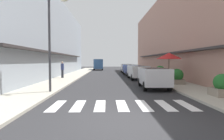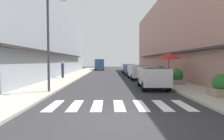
{
  "view_description": "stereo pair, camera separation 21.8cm",
  "coord_description": "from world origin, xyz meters",
  "px_view_note": "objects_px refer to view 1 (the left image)",
  "views": [
    {
      "loc": [
        -0.66,
        -6.01,
        1.95
      ],
      "look_at": [
        -0.12,
        13.83,
        1.03
      ],
      "focal_mm": 30.92,
      "sensor_mm": 36.0,
      "label": 1
    },
    {
      "loc": [
        -0.44,
        -6.01,
        1.95
      ],
      "look_at": [
        -0.12,
        13.83,
        1.03
      ],
      "focal_mm": 30.92,
      "sensor_mm": 36.0,
      "label": 2
    }
  ],
  "objects_px": {
    "street_lamp": "(52,34)",
    "pedestrian_walking_near": "(62,69)",
    "planter_corner": "(222,86)",
    "parked_car_mid": "(138,71)",
    "parked_car_distant": "(127,67)",
    "cafe_umbrella": "(169,56)",
    "planter_far": "(160,72)",
    "parked_car_far": "(131,69)",
    "planter_midblock": "(177,77)",
    "parked_car_near": "(154,76)",
    "delivery_van": "(98,64)"
  },
  "relations": [
    {
      "from": "delivery_van",
      "to": "planter_corner",
      "type": "bearing_deg",
      "value": -76.41
    },
    {
      "from": "delivery_van",
      "to": "street_lamp",
      "type": "relative_size",
      "value": 0.96
    },
    {
      "from": "planter_corner",
      "to": "pedestrian_walking_near",
      "type": "bearing_deg",
      "value": 133.81
    },
    {
      "from": "parked_car_far",
      "to": "planter_far",
      "type": "height_order",
      "value": "parked_car_far"
    },
    {
      "from": "cafe_umbrella",
      "to": "planter_corner",
      "type": "bearing_deg",
      "value": -85.25
    },
    {
      "from": "planter_midblock",
      "to": "planter_far",
      "type": "height_order",
      "value": "planter_far"
    },
    {
      "from": "street_lamp",
      "to": "pedestrian_walking_near",
      "type": "distance_m",
      "value": 10.06
    },
    {
      "from": "planter_corner",
      "to": "parked_car_mid",
      "type": "bearing_deg",
      "value": 104.34
    },
    {
      "from": "parked_car_near",
      "to": "parked_car_far",
      "type": "relative_size",
      "value": 0.89
    },
    {
      "from": "parked_car_near",
      "to": "cafe_umbrella",
      "type": "distance_m",
      "value": 4.17
    },
    {
      "from": "planter_midblock",
      "to": "planter_far",
      "type": "distance_m",
      "value": 4.62
    },
    {
      "from": "parked_car_far",
      "to": "cafe_umbrella",
      "type": "height_order",
      "value": "cafe_umbrella"
    },
    {
      "from": "parked_car_mid",
      "to": "cafe_umbrella",
      "type": "xyz_separation_m",
      "value": [
        2.15,
        -3.73,
        1.47
      ]
    },
    {
      "from": "parked_car_distant",
      "to": "planter_far",
      "type": "relative_size",
      "value": 3.02
    },
    {
      "from": "parked_car_mid",
      "to": "parked_car_far",
      "type": "bearing_deg",
      "value": 90.0
    },
    {
      "from": "planter_far",
      "to": "pedestrian_walking_near",
      "type": "height_order",
      "value": "pedestrian_walking_near"
    },
    {
      "from": "parked_car_mid",
      "to": "parked_car_distant",
      "type": "xyz_separation_m",
      "value": [
        0.0,
        11.49,
        -0.0
      ]
    },
    {
      "from": "planter_corner",
      "to": "planter_midblock",
      "type": "height_order",
      "value": "planter_midblock"
    },
    {
      "from": "parked_car_mid",
      "to": "planter_far",
      "type": "xyz_separation_m",
      "value": [
        2.25,
        -0.59,
        -0.15
      ]
    },
    {
      "from": "parked_car_distant",
      "to": "delivery_van",
      "type": "xyz_separation_m",
      "value": [
        -5.17,
        10.48,
        0.48
      ]
    },
    {
      "from": "planter_corner",
      "to": "parked_car_near",
      "type": "bearing_deg",
      "value": 126.53
    },
    {
      "from": "parked_car_far",
      "to": "planter_midblock",
      "type": "distance_m",
      "value": 11.02
    },
    {
      "from": "parked_car_near",
      "to": "planter_far",
      "type": "xyz_separation_m",
      "value": [
        2.25,
        6.4,
        -0.15
      ]
    },
    {
      "from": "parked_car_mid",
      "to": "parked_car_distant",
      "type": "height_order",
      "value": "same"
    },
    {
      "from": "delivery_van",
      "to": "planter_far",
      "type": "height_order",
      "value": "delivery_van"
    },
    {
      "from": "parked_car_near",
      "to": "street_lamp",
      "type": "xyz_separation_m",
      "value": [
        -6.55,
        -1.91,
        2.66
      ]
    },
    {
      "from": "parked_car_far",
      "to": "cafe_umbrella",
      "type": "relative_size",
      "value": 1.78
    },
    {
      "from": "parked_car_far",
      "to": "planter_midblock",
      "type": "xyz_separation_m",
      "value": [
        2.35,
        -10.76,
        -0.23
      ]
    },
    {
      "from": "parked_car_mid",
      "to": "planter_corner",
      "type": "height_order",
      "value": "parked_car_mid"
    },
    {
      "from": "planter_corner",
      "to": "planter_far",
      "type": "xyz_separation_m",
      "value": [
        -0.47,
        10.07,
        0.13
      ]
    },
    {
      "from": "cafe_umbrella",
      "to": "parked_car_distant",
      "type": "bearing_deg",
      "value": 98.04
    },
    {
      "from": "delivery_van",
      "to": "planter_midblock",
      "type": "height_order",
      "value": "delivery_van"
    },
    {
      "from": "planter_far",
      "to": "pedestrian_walking_near",
      "type": "bearing_deg",
      "value": 172.92
    },
    {
      "from": "parked_car_mid",
      "to": "planter_far",
      "type": "bearing_deg",
      "value": -14.67
    },
    {
      "from": "parked_car_far",
      "to": "planter_midblock",
      "type": "bearing_deg",
      "value": -77.7
    },
    {
      "from": "parked_car_near",
      "to": "planter_corner",
      "type": "bearing_deg",
      "value": -53.47
    },
    {
      "from": "parked_car_distant",
      "to": "cafe_umbrella",
      "type": "xyz_separation_m",
      "value": [
        2.15,
        -15.22,
        1.47
      ]
    },
    {
      "from": "parked_car_distant",
      "to": "planter_midblock",
      "type": "bearing_deg",
      "value": -82.0
    },
    {
      "from": "street_lamp",
      "to": "cafe_umbrella",
      "type": "relative_size",
      "value": 2.22
    },
    {
      "from": "parked_car_near",
      "to": "parked_car_mid",
      "type": "bearing_deg",
      "value": 90.0
    },
    {
      "from": "delivery_van",
      "to": "planter_far",
      "type": "distance_m",
      "value": 23.75
    },
    {
      "from": "parked_car_mid",
      "to": "planter_corner",
      "type": "xyz_separation_m",
      "value": [
        2.73,
        -10.66,
        -0.27
      ]
    },
    {
      "from": "planter_corner",
      "to": "pedestrian_walking_near",
      "type": "relative_size",
      "value": 0.65
    },
    {
      "from": "parked_car_distant",
      "to": "street_lamp",
      "type": "relative_size",
      "value": 0.71
    },
    {
      "from": "parked_car_far",
      "to": "parked_car_near",
      "type": "bearing_deg",
      "value": -90.0
    },
    {
      "from": "parked_car_far",
      "to": "planter_corner",
      "type": "relative_size",
      "value": 3.9
    },
    {
      "from": "delivery_van",
      "to": "cafe_umbrella",
      "type": "xyz_separation_m",
      "value": [
        7.31,
        -25.7,
        0.99
      ]
    },
    {
      "from": "parked_car_distant",
      "to": "pedestrian_walking_near",
      "type": "distance_m",
      "value": 13.54
    },
    {
      "from": "parked_car_distant",
      "to": "planter_corner",
      "type": "xyz_separation_m",
      "value": [
        2.73,
        -22.15,
        -0.27
      ]
    },
    {
      "from": "parked_car_mid",
      "to": "parked_car_distant",
      "type": "relative_size",
      "value": 1.09
    }
  ]
}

